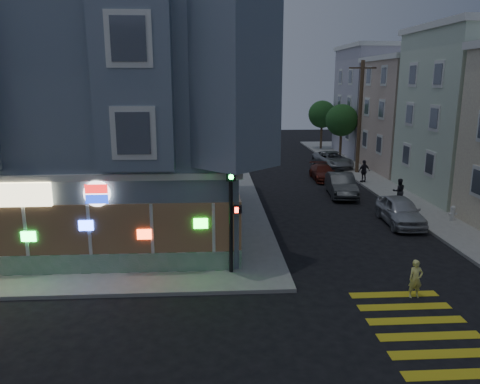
{
  "coord_description": "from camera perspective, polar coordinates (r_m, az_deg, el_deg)",
  "views": [
    {
      "loc": [
        -0.02,
        -13.63,
        7.57
      ],
      "look_at": [
        1.14,
        5.56,
        2.98
      ],
      "focal_mm": 35.0,
      "sensor_mm": 36.0,
      "label": 1
    }
  ],
  "objects": [
    {
      "name": "sidewalk_nw",
      "position": [
        39.74,
        -23.21,
        1.45
      ],
      "size": [
        33.0,
        42.0,
        0.15
      ],
      "primitive_type": "cube",
      "color": "gray",
      "rests_on": "ground"
    },
    {
      "name": "traffic_signal",
      "position": [
        17.79,
        -1.05,
        -0.22
      ],
      "size": [
        0.6,
        0.53,
        4.77
      ],
      "rotation": [
        0.0,
        0.0,
        -0.34
      ],
      "color": "black",
      "rests_on": "sidewalk_nw"
    },
    {
      "name": "parked_car_b",
      "position": [
        32.07,
        12.23,
        0.85
      ],
      "size": [
        2.04,
        4.72,
        1.51
      ],
      "primitive_type": "imported",
      "rotation": [
        0.0,
        0.0,
        -0.1
      ],
      "color": "#37393C",
      "rests_on": "ground"
    },
    {
      "name": "street_tree_near",
      "position": [
        45.45,
        12.29,
        8.53
      ],
      "size": [
        3.0,
        3.0,
        5.3
      ],
      "color": "#4C3826",
      "rests_on": "sidewalk_ne"
    },
    {
      "name": "running_child",
      "position": [
        18.03,
        20.62,
        -9.89
      ],
      "size": [
        0.53,
        0.36,
        1.4
      ],
      "primitive_type": "imported",
      "rotation": [
        0.0,
        0.0,
        0.05
      ],
      "color": "#F0ED7B",
      "rests_on": "ground"
    },
    {
      "name": "utility_pole",
      "position": [
        39.6,
        14.41,
        8.99
      ],
      "size": [
        2.2,
        0.3,
        9.0
      ],
      "color": "#4C3826",
      "rests_on": "sidewalk_ne"
    },
    {
      "name": "pedestrian_a",
      "position": [
        30.36,
        18.8,
        0.09
      ],
      "size": [
        0.81,
        0.65,
        1.59
      ],
      "primitive_type": "imported",
      "rotation": [
        0.0,
        0.0,
        3.08
      ],
      "color": "black",
      "rests_on": "sidewalk_ne"
    },
    {
      "name": "parked_car_d",
      "position": [
        42.48,
        11.24,
        3.88
      ],
      "size": [
        3.04,
        5.43,
        1.43
      ],
      "primitive_type": "imported",
      "rotation": [
        0.0,
        0.0,
        0.13
      ],
      "color": "gray",
      "rests_on": "ground"
    },
    {
      "name": "pedestrian_b",
      "position": [
        36.14,
        14.88,
        2.47
      ],
      "size": [
        1.06,
        0.7,
        1.67
      ],
      "primitive_type": "imported",
      "rotation": [
        0.0,
        0.0,
        3.47
      ],
      "color": "black",
      "rests_on": "sidewalk_ne"
    },
    {
      "name": "ground",
      "position": [
        15.59,
        -3.06,
        -15.65
      ],
      "size": [
        120.0,
        120.0,
        0.0
      ],
      "primitive_type": "plane",
      "color": "black",
      "rests_on": "ground"
    },
    {
      "name": "corner_building",
      "position": [
        25.39,
        -17.28,
        8.87
      ],
      "size": [
        14.6,
        14.6,
        11.4
      ],
      "color": "slate",
      "rests_on": "sidewalk_nw"
    },
    {
      "name": "row_house_c",
      "position": [
        43.38,
        23.57,
        8.46
      ],
      "size": [
        12.0,
        8.6,
        9.0
      ],
      "primitive_type": "cube",
      "color": "tan",
      "rests_on": "sidewalk_ne"
    },
    {
      "name": "street_tree_far",
      "position": [
        53.18,
        9.97,
        9.3
      ],
      "size": [
        3.0,
        3.0,
        5.3
      ],
      "color": "#4C3826",
      "rests_on": "sidewalk_ne"
    },
    {
      "name": "fire_hydrant",
      "position": [
        27.92,
        24.51,
        -2.31
      ],
      "size": [
        0.48,
        0.28,
        0.83
      ],
      "color": "silver",
      "rests_on": "sidewalk_ne"
    },
    {
      "name": "row_house_d",
      "position": [
        51.52,
        19.14,
        10.28
      ],
      "size": [
        12.0,
        8.6,
        10.5
      ],
      "primitive_type": "cube",
      "color": "#A4A0B0",
      "rests_on": "sidewalk_ne"
    },
    {
      "name": "parked_car_a",
      "position": [
        26.62,
        18.95,
        -2.19
      ],
      "size": [
        1.99,
        4.45,
        1.49
      ],
      "primitive_type": "imported",
      "rotation": [
        0.0,
        0.0,
        -0.06
      ],
      "color": "#B7BAC0",
      "rests_on": "ground"
    },
    {
      "name": "parked_car_c",
      "position": [
        37.03,
        10.08,
        2.35
      ],
      "size": [
        1.73,
        4.09,
        1.18
      ],
      "primitive_type": "imported",
      "rotation": [
        0.0,
        0.0,
        -0.02
      ],
      "color": "#5B1E14",
      "rests_on": "ground"
    }
  ]
}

